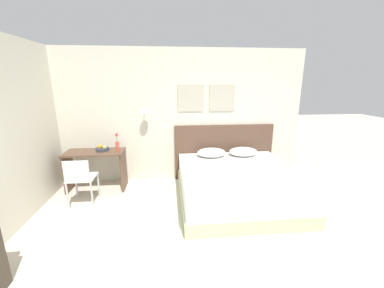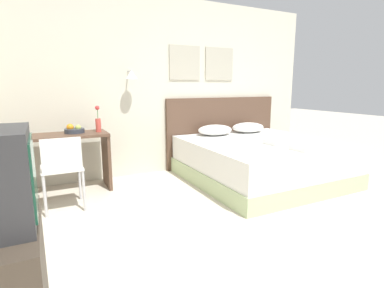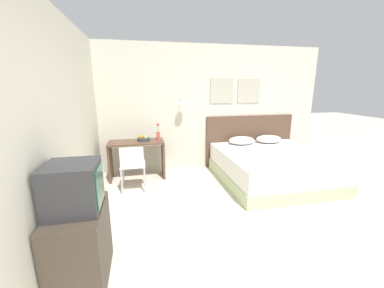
% 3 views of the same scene
% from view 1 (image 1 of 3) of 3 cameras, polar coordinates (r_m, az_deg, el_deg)
% --- Properties ---
extents(wall_back, '(5.28, 0.31, 2.65)m').
position_cam_1_polar(wall_back, '(4.80, -4.45, 6.63)').
color(wall_back, beige).
rests_on(wall_back, ground_plane).
extents(bed, '(1.95, 2.00, 0.57)m').
position_cam_1_polar(bed, '(4.21, 10.82, -9.71)').
color(bed, '#B2C693').
rests_on(bed, ground_plane).
extents(headboard, '(2.07, 0.06, 1.15)m').
position_cam_1_polar(headboard, '(5.04, 7.73, -1.85)').
color(headboard, brown).
rests_on(headboard, ground_plane).
extents(pillow_left, '(0.57, 0.42, 0.16)m').
position_cam_1_polar(pillow_left, '(4.68, 4.72, -2.08)').
color(pillow_left, white).
rests_on(pillow_left, bed).
extents(pillow_right, '(0.57, 0.42, 0.16)m').
position_cam_1_polar(pillow_right, '(4.84, 12.30, -1.81)').
color(pillow_right, white).
rests_on(pillow_right, bed).
extents(folded_towel_near_foot, '(0.31, 0.26, 0.06)m').
position_cam_1_polar(folded_towel_near_foot, '(3.84, 12.74, -7.18)').
color(folded_towel_near_foot, white).
rests_on(folded_towel_near_foot, bed).
extents(folded_towel_mid_bed, '(0.35, 0.27, 0.06)m').
position_cam_1_polar(folded_towel_mid_bed, '(3.47, 15.99, -9.87)').
color(folded_towel_mid_bed, white).
rests_on(folded_towel_mid_bed, bed).
extents(desk, '(1.07, 0.50, 0.75)m').
position_cam_1_polar(desk, '(4.84, -22.33, -4.37)').
color(desk, brown).
rests_on(desk, ground_plane).
extents(desk_chair, '(0.42, 0.42, 0.82)m').
position_cam_1_polar(desk_chair, '(4.30, -25.52, -7.30)').
color(desk_chair, white).
rests_on(desk_chair, ground_plane).
extents(fruit_bowl, '(0.25, 0.25, 0.12)m').
position_cam_1_polar(fruit_bowl, '(4.75, -20.95, -1.07)').
color(fruit_bowl, '#333842').
rests_on(fruit_bowl, desk).
extents(flower_vase, '(0.07, 0.07, 0.34)m').
position_cam_1_polar(flower_vase, '(4.62, -17.64, -0.07)').
color(flower_vase, '#D14C42').
rests_on(flower_vase, desk).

